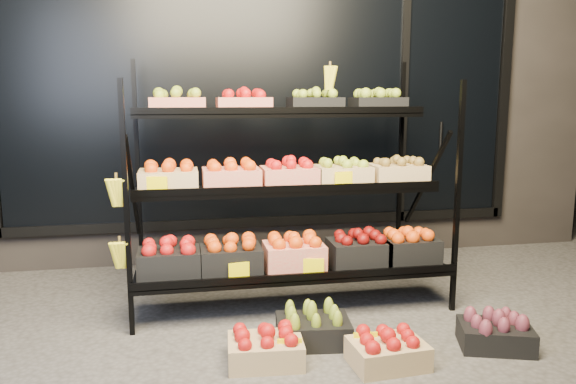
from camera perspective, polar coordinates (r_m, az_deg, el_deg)
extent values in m
plane|color=#514F4C|center=(3.46, 1.95, -14.14)|extent=(24.00, 24.00, 0.00)
cube|color=#2D2826|center=(5.74, -3.84, 13.24)|extent=(6.00, 2.00, 3.50)
cube|color=black|center=(4.72, -2.26, 11.56)|extent=(4.20, 0.04, 2.40)
cube|color=black|center=(4.82, -2.13, -2.97)|extent=(4.30, 0.06, 0.08)
cube|color=black|center=(5.45, 21.14, 10.69)|extent=(0.08, 0.06, 2.50)
cube|color=black|center=(5.02, 11.71, 11.26)|extent=(0.06, 0.06, 2.50)
cylinder|color=black|center=(5.15, 15.27, 5.51)|extent=(0.02, 0.02, 0.25)
cube|color=black|center=(3.34, -16.09, -1.88)|extent=(0.03, 0.03, 1.50)
cube|color=black|center=(3.75, 16.84, -0.67)|extent=(0.03, 0.03, 1.50)
cube|color=black|center=(4.29, -15.00, 1.76)|extent=(0.03, 0.03, 1.66)
cube|color=black|center=(4.61, 11.33, 2.45)|extent=(0.03, 0.03, 1.66)
cube|color=black|center=(3.69, 0.76, -8.21)|extent=(2.05, 0.42, 0.03)
cube|color=black|center=(3.49, 1.43, -8.65)|extent=(2.05, 0.02, 0.05)
cube|color=black|center=(3.85, -0.12, 0.25)|extent=(2.05, 0.40, 0.03)
cube|color=black|center=(3.66, 0.43, 0.30)|extent=(2.05, 0.02, 0.05)
cube|color=black|center=(4.10, -0.91, 7.85)|extent=(2.05, 0.40, 0.03)
cube|color=black|center=(3.91, -0.42, 8.27)|extent=(2.05, 0.02, 0.05)
cube|color=tan|center=(4.03, -11.17, 8.63)|extent=(0.38, 0.28, 0.11)
ellipsoid|color=#8FA629|center=(4.03, -11.21, 9.84)|extent=(0.32, 0.24, 0.07)
cube|color=tan|center=(4.06, -4.52, 8.79)|extent=(0.38, 0.28, 0.11)
ellipsoid|color=red|center=(4.06, -4.54, 9.99)|extent=(0.32, 0.24, 0.07)
cube|color=black|center=(4.15, 2.75, 8.83)|extent=(0.38, 0.28, 0.11)
ellipsoid|color=#8FA629|center=(4.15, 2.76, 10.00)|extent=(0.32, 0.24, 0.07)
cube|color=black|center=(4.29, 9.08, 8.75)|extent=(0.38, 0.28, 0.11)
ellipsoid|color=#8FA629|center=(4.29, 9.11, 9.89)|extent=(0.32, 0.24, 0.07)
cube|color=tan|center=(3.78, -12.03, 1.14)|extent=(0.38, 0.28, 0.14)
ellipsoid|color=#D8480B|center=(3.76, -12.09, 2.64)|extent=(0.32, 0.24, 0.07)
cube|color=tan|center=(3.79, -5.77, 1.34)|extent=(0.38, 0.28, 0.14)
ellipsoid|color=#D8480B|center=(3.78, -5.80, 2.84)|extent=(0.32, 0.24, 0.07)
cube|color=tan|center=(3.84, 0.18, 1.51)|extent=(0.38, 0.28, 0.14)
ellipsoid|color=red|center=(3.83, 0.18, 2.99)|extent=(0.32, 0.24, 0.07)
cube|color=tan|center=(3.93, 5.52, 1.65)|extent=(0.38, 0.28, 0.14)
ellipsoid|color=#8FA629|center=(3.92, 5.54, 3.09)|extent=(0.32, 0.24, 0.07)
cube|color=tan|center=(4.07, 11.07, 1.78)|extent=(0.38, 0.28, 0.14)
ellipsoid|color=brown|center=(4.05, 11.12, 3.18)|extent=(0.32, 0.24, 0.07)
cube|color=black|center=(3.59, -11.98, -7.18)|extent=(0.38, 0.28, 0.18)
ellipsoid|color=red|center=(3.56, -12.04, -5.33)|extent=(0.32, 0.24, 0.07)
cube|color=black|center=(3.60, -5.80, -6.96)|extent=(0.38, 0.28, 0.18)
ellipsoid|color=#D8480B|center=(3.57, -5.83, -5.11)|extent=(0.32, 0.24, 0.07)
cube|color=tan|center=(3.65, 0.62, -6.65)|extent=(0.38, 0.28, 0.18)
ellipsoid|color=#D8480B|center=(3.62, 0.62, -4.83)|extent=(0.32, 0.24, 0.07)
cube|color=black|center=(3.76, 7.13, -6.25)|extent=(0.38, 0.28, 0.18)
ellipsoid|color=#690907|center=(3.73, 7.17, -4.47)|extent=(0.32, 0.24, 0.07)
cube|color=black|center=(3.88, 12.09, -5.89)|extent=(0.38, 0.28, 0.18)
ellipsoid|color=#D8480B|center=(3.85, 12.16, -4.17)|extent=(0.32, 0.24, 0.07)
ellipsoid|color=yellow|center=(3.34, -17.07, 1.45)|extent=(0.14, 0.08, 0.22)
ellipsoid|color=yellow|center=(3.41, -16.76, -4.72)|extent=(0.14, 0.08, 0.22)
ellipsoid|color=yellow|center=(4.08, 4.30, 12.74)|extent=(0.14, 0.08, 0.22)
cube|color=#F3DF00|center=(3.63, -13.16, 0.60)|extent=(0.13, 0.01, 0.12)
cube|color=#F3DF00|center=(3.78, 5.67, 1.17)|extent=(0.13, 0.01, 0.12)
cube|color=#F3DF00|center=(3.47, -5.00, -8.12)|extent=(0.13, 0.01, 0.12)
cube|color=#F3DF00|center=(3.54, 2.62, -7.70)|extent=(0.13, 0.01, 0.12)
cube|color=#F3DF00|center=(3.05, 0.17, -16.38)|extent=(0.13, 0.01, 0.12)
cube|color=#F3DF00|center=(3.14, 7.84, -15.62)|extent=(0.13, 0.01, 0.12)
cube|color=tan|center=(3.09, -2.31, -15.87)|extent=(0.41, 0.32, 0.13)
ellipsoid|color=red|center=(3.05, -2.32, -14.22)|extent=(0.35, 0.27, 0.07)
cube|color=black|center=(3.32, 2.56, -13.93)|extent=(0.45, 0.35, 0.14)
ellipsoid|color=#8FA629|center=(3.28, 2.58, -12.31)|extent=(0.37, 0.29, 0.07)
cube|color=tan|center=(3.11, 10.08, -15.88)|extent=(0.41, 0.31, 0.13)
ellipsoid|color=red|center=(3.07, 10.13, -14.27)|extent=(0.34, 0.26, 0.07)
cube|color=black|center=(3.46, 20.31, -13.57)|extent=(0.46, 0.39, 0.13)
ellipsoid|color=brown|center=(3.43, 20.41, -12.09)|extent=(0.38, 0.33, 0.07)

